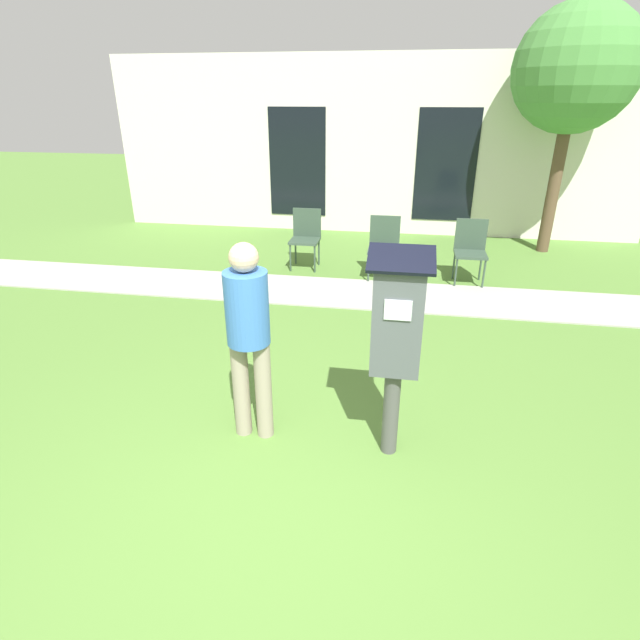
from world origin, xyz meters
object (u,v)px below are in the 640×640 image
parking_meter (397,331)px  person_standing (248,329)px  outdoor_chair_middle (384,242)px  outdoor_chair_right (470,246)px  outdoor_chair_left (306,234)px

parking_meter → person_standing: parking_meter is taller
outdoor_chair_middle → outdoor_chair_right: size_ratio=1.00×
parking_meter → person_standing: bearing=178.1°
person_standing → outdoor_chair_right: size_ratio=1.76×
person_standing → outdoor_chair_left: size_ratio=1.76×
parking_meter → outdoor_chair_left: size_ratio=1.77×
outdoor_chair_left → outdoor_chair_right: 2.47m
parking_meter → outdoor_chair_right: (0.96, 4.03, -0.49)m
parking_meter → outdoor_chair_right: size_ratio=1.77×
outdoor_chair_left → outdoor_chair_middle: (1.23, -0.31, 0.00)m
outdoor_chair_left → outdoor_chair_right: bearing=-28.5°
parking_meter → outdoor_chair_left: parking_meter is taller
outdoor_chair_left → outdoor_chair_middle: 1.26m
outdoor_chair_middle → outdoor_chair_left: bearing=166.7°
parking_meter → outdoor_chair_middle: size_ratio=1.77×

